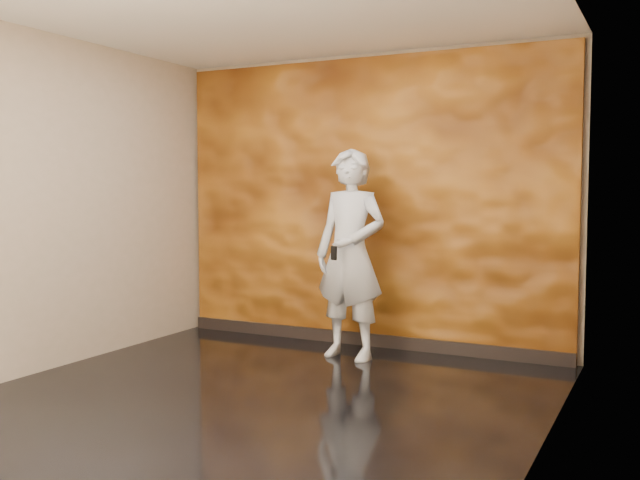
% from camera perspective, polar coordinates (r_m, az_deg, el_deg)
% --- Properties ---
extents(room, '(4.02, 4.02, 2.81)m').
position_cam_1_polar(room, '(5.11, -4.85, 2.84)').
color(room, black).
rests_on(room, ground).
extents(feature_wall, '(3.90, 0.06, 2.75)m').
position_cam_1_polar(feature_wall, '(6.86, 3.71, 3.00)').
color(feature_wall, orange).
rests_on(feature_wall, ground).
extents(baseboard, '(3.90, 0.04, 0.12)m').
position_cam_1_polar(baseboard, '(6.97, 3.53, -7.91)').
color(baseboard, black).
rests_on(baseboard, ground).
extents(man, '(0.73, 0.53, 1.86)m').
position_cam_1_polar(man, '(6.33, 2.45, -1.15)').
color(man, '#A6ADB7').
rests_on(man, ground).
extents(phone, '(0.06, 0.04, 0.12)m').
position_cam_1_polar(phone, '(6.07, 1.12, -1.05)').
color(phone, black).
rests_on(phone, man).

